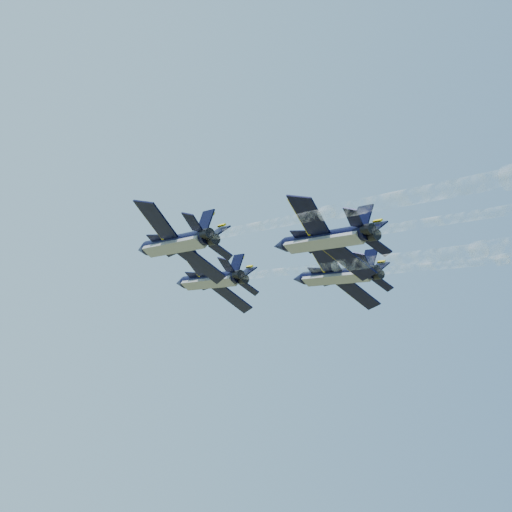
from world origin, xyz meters
name	(u,v)px	position (x,y,z in m)	size (l,w,h in m)	color
jet_lead	(209,280)	(0.18, 10.41, 93.34)	(11.14, 17.40, 7.43)	black
jet_left	(174,244)	(-9.70, -4.81, 93.34)	(11.14, 17.40, 7.43)	black
jet_right	(335,276)	(14.12, 1.40, 93.34)	(11.14, 17.40, 7.43)	black
jet_slot	(323,240)	(4.40, -12.89, 93.34)	(11.14, 17.40, 7.43)	black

